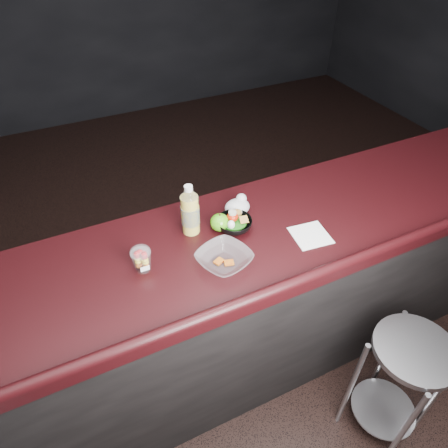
{
  "coord_description": "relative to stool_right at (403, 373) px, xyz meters",
  "views": [
    {
      "loc": [
        -0.55,
        -0.88,
        2.23
      ],
      "look_at": [
        0.02,
        0.32,
        1.1
      ],
      "focal_mm": 32.0,
      "sensor_mm": 36.0,
      "label": 1
    }
  ],
  "objects": [
    {
      "name": "ground",
      "position": [
        -0.59,
        0.37,
        -0.53
      ],
      "size": [
        8.0,
        8.0,
        0.0
      ],
      "primitive_type": "plane",
      "color": "black",
      "rests_on": "ground"
    },
    {
      "name": "room_shell",
      "position": [
        -0.59,
        0.37,
        1.3
      ],
      "size": [
        8.0,
        8.0,
        8.0
      ],
      "color": "black",
      "rests_on": "ground"
    },
    {
      "name": "counter",
      "position": [
        -0.59,
        0.67,
        -0.02
      ],
      "size": [
        4.06,
        0.71,
        1.02
      ],
      "color": "black",
      "rests_on": "ground"
    },
    {
      "name": "stool_right",
      "position": [
        0.0,
        0.0,
        0.0
      ],
      "size": [
        0.43,
        0.43,
        0.73
      ],
      "rotation": [
        0.0,
        0.0,
        0.23
      ],
      "color": "#AFAFB4",
      "rests_on": "ground"
    },
    {
      "name": "lemonade_bottle",
      "position": [
        -0.69,
        0.8,
        0.59
      ],
      "size": [
        0.08,
        0.08,
        0.25
      ],
      "color": "yellow",
      "rests_on": "counter"
    },
    {
      "name": "fruit_cup",
      "position": [
        -0.96,
        0.66,
        0.55
      ],
      "size": [
        0.09,
        0.09,
        0.12
      ],
      "color": "white",
      "rests_on": "counter"
    },
    {
      "name": "green_apple",
      "position": [
        -0.57,
        0.76,
        0.53
      ],
      "size": [
        0.09,
        0.09,
        0.09
      ],
      "color": "#3A860F",
      "rests_on": "counter"
    },
    {
      "name": "plastic_bag",
      "position": [
        -0.44,
        0.83,
        0.53
      ],
      "size": [
        0.12,
        0.1,
        0.09
      ],
      "color": "silver",
      "rests_on": "counter"
    },
    {
      "name": "snack_bowl",
      "position": [
        -0.51,
        0.73,
        0.52
      ],
      "size": [
        0.18,
        0.18,
        0.09
      ],
      "rotation": [
        0.0,
        0.0,
        0.1
      ],
      "color": "black",
      "rests_on": "counter"
    },
    {
      "name": "takeout_bowl",
      "position": [
        -0.64,
        0.55,
        0.51
      ],
      "size": [
        0.28,
        0.28,
        0.05
      ],
      "rotation": [
        0.0,
        0.0,
        0.34
      ],
      "color": "silver",
      "rests_on": "counter"
    },
    {
      "name": "paper_napkin",
      "position": [
        -0.22,
        0.54,
        0.49
      ],
      "size": [
        0.18,
        0.18,
        0.0
      ],
      "primitive_type": "cube",
      "rotation": [
        0.0,
        0.0,
        -0.12
      ],
      "color": "white",
      "rests_on": "counter"
    }
  ]
}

